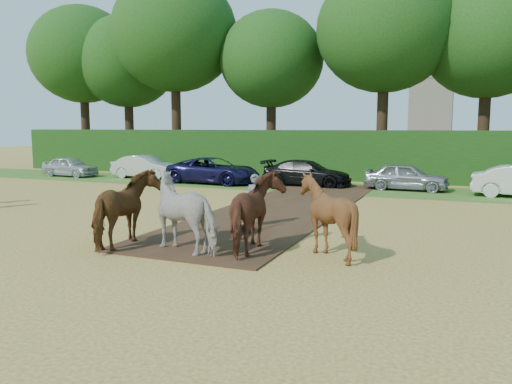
% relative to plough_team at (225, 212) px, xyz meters
% --- Properties ---
extents(ground, '(120.00, 120.00, 0.00)m').
position_rel_plough_team_xyz_m(ground, '(-2.27, 0.03, -1.01)').
color(ground, gold).
rests_on(ground, ground).
extents(earth_strip, '(4.50, 17.00, 0.05)m').
position_rel_plough_team_xyz_m(earth_strip, '(-0.77, 7.03, -0.99)').
color(earth_strip, '#472D1C').
rests_on(earth_strip, ground).
extents(grass_verge, '(50.00, 5.00, 0.03)m').
position_rel_plough_team_xyz_m(grass_verge, '(-2.27, 14.03, -1.00)').
color(grass_verge, '#38601E').
rests_on(grass_verge, ground).
extents(hedgerow, '(46.00, 1.60, 3.00)m').
position_rel_plough_team_xyz_m(hedgerow, '(-2.27, 18.53, 0.49)').
color(hedgerow, '#14380F').
rests_on(hedgerow, ground).
extents(plough_team, '(6.79, 5.35, 2.04)m').
position_rel_plough_team_xyz_m(plough_team, '(0.00, 0.00, 0.00)').
color(plough_team, brown).
rests_on(plough_team, ground).
extents(parked_cars, '(40.61, 3.33, 1.48)m').
position_rel_plough_team_xyz_m(parked_cars, '(0.72, 14.10, -0.30)').
color(parked_cars, silver).
rests_on(parked_cars, ground).
extents(treeline, '(48.70, 10.60, 14.21)m').
position_rel_plough_team_xyz_m(treeline, '(-3.97, 21.72, 7.96)').
color(treeline, '#382616').
rests_on(treeline, ground).
extents(church, '(5.20, 5.20, 27.00)m').
position_rel_plough_team_xyz_m(church, '(1.73, 55.03, 12.72)').
color(church, slate).
rests_on(church, ground).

